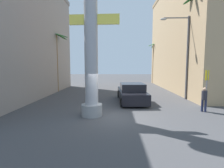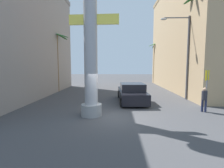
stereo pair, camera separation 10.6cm
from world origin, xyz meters
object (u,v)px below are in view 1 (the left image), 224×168
Objects in this scene: palm_tree_near_right at (196,35)px; pedestrian_by_sign at (204,98)px; car_lead at (132,93)px; crossing_sign at (207,84)px; street_lamp at (183,50)px; palm_tree_mid_left at (56,52)px; neon_sign_pole at (91,29)px; palm_tree_far_right at (154,60)px.

palm_tree_near_right is 6.06m from pedestrian_by_sign.
pedestrian_by_sign reaches higher than car_lead.
crossing_sign is at bearing -33.50° from car_lead.
street_lamp is 1.08× the size of palm_tree_mid_left.
neon_sign_pole is at bearing -170.84° from crossing_sign.
palm_tree_far_right is at bearing 37.66° from palm_tree_mid_left.
pedestrian_by_sign is (-0.15, -0.09, -0.85)m from crossing_sign.
street_lamp is 5.56m from pedestrian_by_sign.
palm_tree_far_right is (7.90, 20.15, -0.95)m from neon_sign_pole.
crossing_sign reaches higher than car_lead.
neon_sign_pole is 21.66m from palm_tree_far_right.
car_lead is at bearing -172.20° from palm_tree_near_right.
neon_sign_pole is 6.85× the size of pedestrian_by_sign.
neon_sign_pole is 8.24m from pedestrian_by_sign.
crossing_sign is 19.13m from palm_tree_far_right.
palm_tree_far_right is 15.33m from palm_tree_near_right.
street_lamp reaches higher than pedestrian_by_sign.
pedestrian_by_sign is at bearing -92.19° from street_lamp.
crossing_sign is 1.71× the size of pedestrian_by_sign.
street_lamp reaches higher than palm_tree_far_right.
pedestrian_by_sign is at bearing -35.16° from car_lead.
street_lamp is 1.05× the size of palm_tree_far_right.
palm_tree_mid_left is at bearing 159.81° from palm_tree_near_right.
car_lead is 17.14m from palm_tree_far_right.
palm_tree_far_right is at bearing 68.59° from neon_sign_pole.
palm_tree_near_right is at bearing -89.36° from palm_tree_far_right.
neon_sign_pole is at bearing -143.06° from street_lamp.
neon_sign_pole reaches higher than car_lead.
palm_tree_mid_left is (-8.14, 5.70, 3.80)m from car_lead.
street_lamp is at bearing -92.56° from palm_tree_far_right.
crossing_sign is 5.35m from palm_tree_near_right.
palm_tree_far_right is 19.34m from pedestrian_by_sign.
neon_sign_pole is 1.58× the size of palm_tree_far_right.
car_lead is (-4.54, -1.29, -3.65)m from street_lamp.
palm_tree_near_right is (5.36, 0.73, 4.81)m from car_lead.
crossing_sign is 0.39× the size of palm_tree_far_right.
palm_tree_mid_left is at bearing 145.54° from crossing_sign.
palm_tree_mid_left is at bearing 144.95° from pedestrian_by_sign.
palm_tree_mid_left is at bearing -142.34° from palm_tree_far_right.
neon_sign_pole is 6.57m from car_lead.
crossing_sign is 15.60m from palm_tree_mid_left.
street_lamp reaches higher than crossing_sign.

